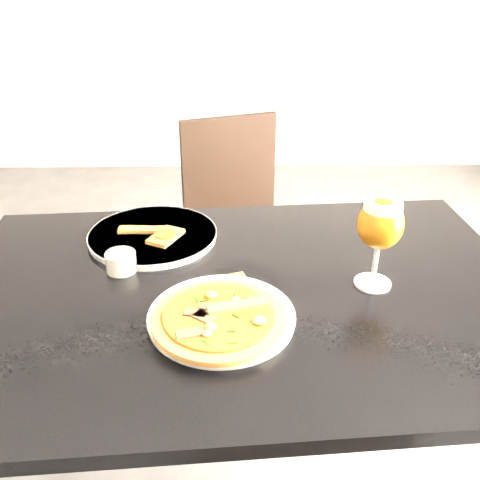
{
  "coord_description": "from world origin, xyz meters",
  "views": [
    {
      "loc": [
        0.13,
        -0.65,
        1.36
      ],
      "look_at": [
        0.15,
        0.33,
        0.83
      ],
      "focal_mm": 40.0,
      "sensor_mm": 36.0,
      "label": 1
    }
  ],
  "objects_px": {
    "dining_table": "(243,323)",
    "chair_far": "(239,222)",
    "beer_glass": "(381,225)",
    "pizza": "(220,318)"
  },
  "relations": [
    {
      "from": "dining_table",
      "to": "chair_far",
      "type": "relative_size",
      "value": 1.5
    },
    {
      "from": "dining_table",
      "to": "beer_glass",
      "type": "bearing_deg",
      "value": -1.64
    },
    {
      "from": "beer_glass",
      "to": "dining_table",
      "type": "bearing_deg",
      "value": -177.78
    },
    {
      "from": "chair_far",
      "to": "pizza",
      "type": "distance_m",
      "value": 1.07
    },
    {
      "from": "dining_table",
      "to": "beer_glass",
      "type": "xyz_separation_m",
      "value": [
        0.27,
        0.01,
        0.23
      ]
    },
    {
      "from": "chair_far",
      "to": "beer_glass",
      "type": "height_order",
      "value": "beer_glass"
    },
    {
      "from": "chair_far",
      "to": "beer_glass",
      "type": "bearing_deg",
      "value": -91.84
    },
    {
      "from": "dining_table",
      "to": "beer_glass",
      "type": "distance_m",
      "value": 0.36
    },
    {
      "from": "chair_far",
      "to": "pizza",
      "type": "height_order",
      "value": "chair_far"
    },
    {
      "from": "pizza",
      "to": "beer_glass",
      "type": "xyz_separation_m",
      "value": [
        0.32,
        0.14,
        0.12
      ]
    }
  ]
}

